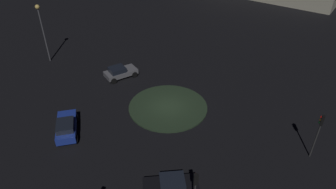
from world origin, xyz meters
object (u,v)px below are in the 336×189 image
at_px(car_grey, 120,72).
at_px(car_blue, 66,127).
at_px(streetlamp_north, 41,24).
at_px(traffic_light_south, 319,128).
at_px(car_black, 171,186).
at_px(traffic_light_southwest_far, 195,188).

distance_m(car_grey, car_blue, 10.92).
bearing_deg(car_blue, car_grey, -32.70).
bearing_deg(streetlamp_north, traffic_light_south, -76.94).
distance_m(traffic_light_south, streetlamp_north, 33.15).
distance_m(car_grey, traffic_light_south, 22.48).
bearing_deg(car_grey, streetlamp_north, 123.67).
xyz_separation_m(car_blue, car_black, (2.11, -11.61, -0.08)).
relative_size(car_blue, car_black, 1.04).
bearing_deg(traffic_light_south, car_blue, 22.34).
height_order(car_blue, streetlamp_north, streetlamp_north).
height_order(car_blue, traffic_light_southwest_far, traffic_light_southwest_far).
bearing_deg(car_blue, traffic_light_south, -111.04).
xyz_separation_m(car_grey, traffic_light_southwest_far, (-8.11, -18.92, 2.37)).
bearing_deg(traffic_light_south, car_grey, -6.23).
bearing_deg(car_black, streetlamp_north, -59.02).
xyz_separation_m(car_blue, traffic_light_south, (13.29, -17.33, 2.29)).
height_order(car_grey, car_black, same).
bearing_deg(traffic_light_south, traffic_light_southwest_far, 59.56).
xyz_separation_m(car_grey, traffic_light_south, (3.46, -22.09, 2.35)).
height_order(car_blue, traffic_light_south, traffic_light_south).
bearing_deg(car_black, traffic_light_southwest_far, 120.04).
relative_size(car_black, traffic_light_southwest_far, 0.99).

